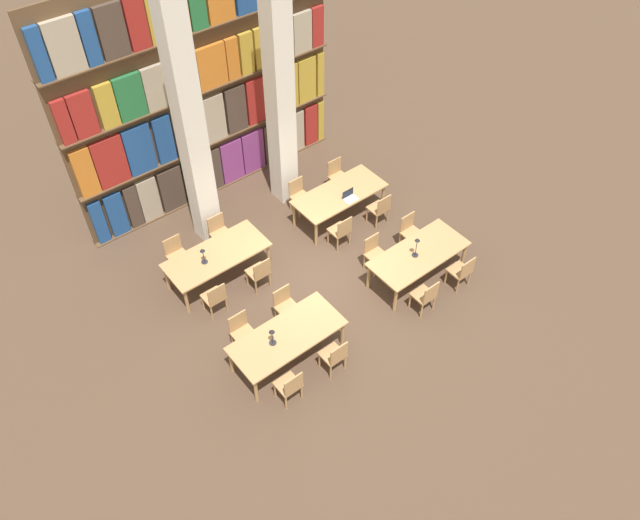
% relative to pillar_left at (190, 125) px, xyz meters
% --- Properties ---
extents(ground_plane, '(40.00, 40.00, 0.00)m').
position_rel_pillar_left_xyz_m(ground_plane, '(1.10, -2.65, -3.00)').
color(ground_plane, '#4C3828').
extents(bookshelf_bank, '(6.72, 0.35, 5.50)m').
position_rel_pillar_left_xyz_m(bookshelf_bank, '(1.10, 1.31, -0.41)').
color(bookshelf_bank, brown).
rests_on(bookshelf_bank, ground_plane).
extents(pillar_left, '(0.49, 0.49, 6.00)m').
position_rel_pillar_left_xyz_m(pillar_left, '(0.00, 0.00, 0.00)').
color(pillar_left, silver).
rests_on(pillar_left, ground_plane).
extents(pillar_center, '(0.49, 0.49, 6.00)m').
position_rel_pillar_left_xyz_m(pillar_center, '(2.21, 0.00, 0.00)').
color(pillar_center, silver).
rests_on(pillar_center, ground_plane).
extents(reading_table_0, '(2.21, 0.99, 0.72)m').
position_rel_pillar_left_xyz_m(reading_table_0, '(-0.63, -3.95, -2.34)').
color(reading_table_0, tan).
rests_on(reading_table_0, ground_plane).
extents(chair_0, '(0.42, 0.40, 0.86)m').
position_rel_pillar_left_xyz_m(chair_0, '(-1.15, -4.73, -2.54)').
color(chair_0, tan).
rests_on(chair_0, ground_plane).
extents(chair_1, '(0.42, 0.40, 0.86)m').
position_rel_pillar_left_xyz_m(chair_1, '(-1.15, -3.18, -2.54)').
color(chair_1, tan).
rests_on(chair_1, ground_plane).
extents(chair_2, '(0.42, 0.40, 0.86)m').
position_rel_pillar_left_xyz_m(chair_2, '(-0.10, -4.73, -2.54)').
color(chair_2, tan).
rests_on(chair_2, ground_plane).
extents(chair_3, '(0.42, 0.40, 0.86)m').
position_rel_pillar_left_xyz_m(chair_3, '(-0.10, -3.18, -2.54)').
color(chair_3, tan).
rests_on(chair_3, ground_plane).
extents(desk_lamp_0, '(0.14, 0.14, 0.40)m').
position_rel_pillar_left_xyz_m(desk_lamp_0, '(-0.94, -3.94, -2.01)').
color(desk_lamp_0, '#232328').
rests_on(desk_lamp_0, reading_table_0).
extents(reading_table_1, '(2.21, 0.99, 0.72)m').
position_rel_pillar_left_xyz_m(reading_table_1, '(2.82, -3.98, -2.34)').
color(reading_table_1, tan).
rests_on(reading_table_1, ground_plane).
extents(chair_4, '(0.42, 0.40, 0.86)m').
position_rel_pillar_left_xyz_m(chair_4, '(2.28, -4.76, -2.54)').
color(chair_4, tan).
rests_on(chair_4, ground_plane).
extents(chair_5, '(0.42, 0.40, 0.86)m').
position_rel_pillar_left_xyz_m(chair_5, '(2.28, -3.20, -2.54)').
color(chair_5, tan).
rests_on(chair_5, ground_plane).
extents(chair_6, '(0.42, 0.40, 0.86)m').
position_rel_pillar_left_xyz_m(chair_6, '(3.36, -4.76, -2.54)').
color(chair_6, tan).
rests_on(chair_6, ground_plane).
extents(chair_7, '(0.42, 0.40, 0.86)m').
position_rel_pillar_left_xyz_m(chair_7, '(3.36, -3.20, -2.54)').
color(chair_7, tan).
rests_on(chair_7, ground_plane).
extents(desk_lamp_1, '(0.14, 0.14, 0.50)m').
position_rel_pillar_left_xyz_m(desk_lamp_1, '(2.71, -3.98, -1.94)').
color(desk_lamp_1, '#232328').
rests_on(desk_lamp_1, reading_table_1).
extents(reading_table_2, '(2.21, 0.99, 0.72)m').
position_rel_pillar_left_xyz_m(reading_table_2, '(-0.54, -1.34, -2.34)').
color(reading_table_2, tan).
rests_on(reading_table_2, ground_plane).
extents(chair_8, '(0.42, 0.40, 0.86)m').
position_rel_pillar_left_xyz_m(chair_8, '(-1.10, -2.12, -2.54)').
color(chair_8, tan).
rests_on(chair_8, ground_plane).
extents(chair_9, '(0.42, 0.40, 0.86)m').
position_rel_pillar_left_xyz_m(chair_9, '(-1.10, -0.56, -2.54)').
color(chair_9, tan).
rests_on(chair_9, ground_plane).
extents(chair_10, '(0.42, 0.40, 0.86)m').
position_rel_pillar_left_xyz_m(chair_10, '(-0.01, -2.12, -2.54)').
color(chair_10, tan).
rests_on(chair_10, ground_plane).
extents(chair_11, '(0.42, 0.40, 0.86)m').
position_rel_pillar_left_xyz_m(chair_11, '(-0.01, -0.56, -2.54)').
color(chair_11, tan).
rests_on(chair_11, ground_plane).
extents(desk_lamp_2, '(0.14, 0.14, 0.40)m').
position_rel_pillar_left_xyz_m(desk_lamp_2, '(-0.86, -1.38, -2.01)').
color(desk_lamp_2, '#232328').
rests_on(desk_lamp_2, reading_table_2).
extents(reading_table_3, '(2.21, 0.99, 0.72)m').
position_rel_pillar_left_xyz_m(reading_table_3, '(2.75, -1.45, -2.34)').
color(reading_table_3, tan).
rests_on(reading_table_3, ground_plane).
extents(chair_12, '(0.42, 0.40, 0.86)m').
position_rel_pillar_left_xyz_m(chair_12, '(2.15, -2.22, -2.54)').
color(chair_12, tan).
rests_on(chair_12, ground_plane).
extents(chair_13, '(0.42, 0.40, 0.86)m').
position_rel_pillar_left_xyz_m(chair_13, '(2.15, -0.67, -2.54)').
color(chair_13, tan).
rests_on(chair_13, ground_plane).
extents(chair_14, '(0.42, 0.40, 0.86)m').
position_rel_pillar_left_xyz_m(chair_14, '(3.33, -2.22, -2.54)').
color(chair_14, tan).
rests_on(chair_14, ground_plane).
extents(chair_15, '(0.42, 0.40, 0.86)m').
position_rel_pillar_left_xyz_m(chair_15, '(3.33, -0.67, -2.54)').
color(chair_15, tan).
rests_on(chair_15, ground_plane).
extents(laptop, '(0.32, 0.22, 0.21)m').
position_rel_pillar_left_xyz_m(laptop, '(2.81, -1.75, -2.24)').
color(laptop, silver).
rests_on(laptop, reading_table_3).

